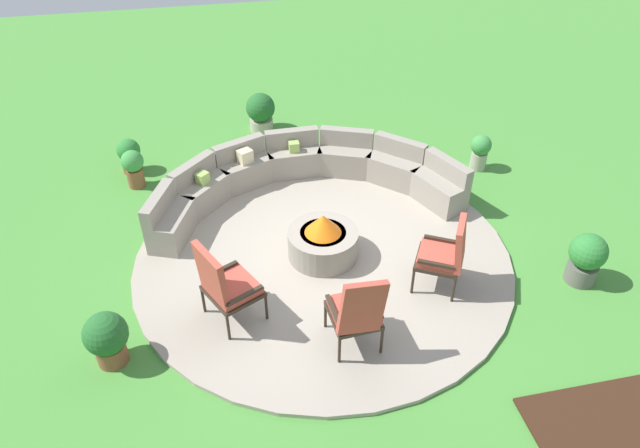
# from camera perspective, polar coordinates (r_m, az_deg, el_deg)

# --- Properties ---
(ground_plane) EXTENTS (24.00, 24.00, 0.00)m
(ground_plane) POSITION_cam_1_polar(r_m,az_deg,el_deg) (8.18, 0.29, -3.34)
(ground_plane) COLOR #478C38
(patio_circle) EXTENTS (5.21, 5.21, 0.06)m
(patio_circle) POSITION_cam_1_polar(r_m,az_deg,el_deg) (8.16, 0.29, -3.18)
(patio_circle) COLOR #9E9384
(patio_circle) RESTS_ON ground_plane
(mulch_bed_right) EXTENTS (1.66, 1.22, 0.04)m
(mulch_bed_right) POSITION_cam_1_polar(r_m,az_deg,el_deg) (7.00, 26.94, -17.90)
(mulch_bed_right) COLOR #382114
(mulch_bed_right) RESTS_ON ground_plane
(fire_pit) EXTENTS (0.97, 0.97, 0.68)m
(fire_pit) POSITION_cam_1_polar(r_m,az_deg,el_deg) (7.97, 0.29, -1.59)
(fire_pit) COLOR gray
(fire_pit) RESTS_ON patio_circle
(curved_stone_bench) EXTENTS (4.78, 2.09, 0.73)m
(curved_stone_bench) POSITION_cam_1_polar(r_m,az_deg,el_deg) (9.21, -1.95, 4.64)
(curved_stone_bench) COLOR gray
(curved_stone_bench) RESTS_ON patio_circle
(lounge_chair_front_left) EXTENTS (0.80, 0.81, 1.16)m
(lounge_chair_front_left) POSITION_cam_1_polar(r_m,az_deg,el_deg) (6.94, -9.32, -5.79)
(lounge_chair_front_left) COLOR #2D2319
(lounge_chair_front_left) RESTS_ON patio_circle
(lounge_chair_front_right) EXTENTS (0.60, 0.63, 1.14)m
(lounge_chair_front_right) POSITION_cam_1_polar(r_m,az_deg,el_deg) (6.57, 3.62, -8.49)
(lounge_chair_front_right) COLOR #2D2319
(lounge_chair_front_right) RESTS_ON patio_circle
(lounge_chair_back_left) EXTENTS (0.76, 0.77, 1.04)m
(lounge_chair_back_left) POSITION_cam_1_polar(r_m,az_deg,el_deg) (7.50, 12.25, -2.77)
(lounge_chair_back_left) COLOR #2D2319
(lounge_chair_back_left) RESTS_ON patio_circle
(potted_plant_0) EXTENTS (0.54, 0.54, 0.72)m
(potted_plant_0) POSITION_cam_1_polar(r_m,az_deg,el_deg) (11.19, -5.82, 10.97)
(potted_plant_0) COLOR #A89E8E
(potted_plant_0) RESTS_ON ground_plane
(potted_plant_1) EXTENTS (0.35, 0.35, 0.63)m
(potted_plant_1) POSITION_cam_1_polar(r_m,az_deg,el_deg) (10.28, 15.39, 6.94)
(potted_plant_1) COLOR #A89E8E
(potted_plant_1) RESTS_ON ground_plane
(potted_plant_2) EXTENTS (0.48, 0.48, 0.74)m
(potted_plant_2) POSITION_cam_1_polar(r_m,az_deg,el_deg) (8.33, 24.60, -2.98)
(potted_plant_2) COLOR #605B56
(potted_plant_2) RESTS_ON ground_plane
(potted_plant_3) EXTENTS (0.50, 0.50, 0.70)m
(potted_plant_3) POSITION_cam_1_polar(r_m,az_deg,el_deg) (7.03, -20.13, -10.39)
(potted_plant_3) COLOR brown
(potted_plant_3) RESTS_ON ground_plane
(potted_plant_4) EXTENTS (0.36, 0.36, 0.65)m
(potted_plant_4) POSITION_cam_1_polar(r_m,az_deg,el_deg) (9.91, -17.78, 5.35)
(potted_plant_4) COLOR brown
(potted_plant_4) RESTS_ON ground_plane
(potted_plant_5) EXTENTS (0.39, 0.39, 0.60)m
(potted_plant_5) POSITION_cam_1_polar(r_m,az_deg,el_deg) (10.36, -18.15, 6.49)
(potted_plant_5) COLOR brown
(potted_plant_5) RESTS_ON ground_plane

